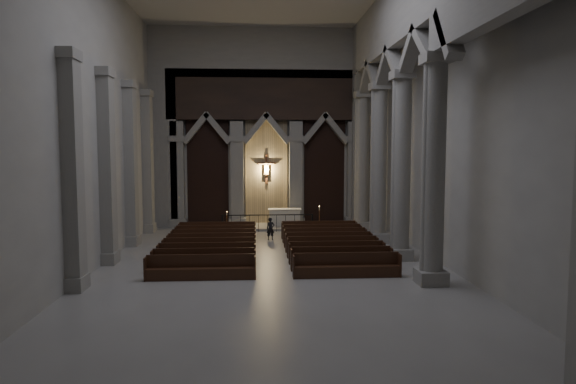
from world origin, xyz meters
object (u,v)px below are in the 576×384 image
object	(u,v)px
altar	(285,217)
altar_rail	(268,220)
candle_stand_left	(227,227)
worshipper	(271,229)
candle_stand_right	(319,224)
pews	(271,248)

from	to	relation	value
altar	altar_rail	size ratio (longest dim) A/B	0.38
altar	candle_stand_left	distance (m)	3.79
altar	altar_rail	distance (m)	1.80
altar	worshipper	xyz separation A→B (m)	(-0.97, -4.01, -0.07)
altar	altar_rail	xyz separation A→B (m)	(-1.06, -1.45, 0.03)
altar_rail	candle_stand_right	size ratio (longest dim) A/B	3.56
altar	candle_stand_right	xyz separation A→B (m)	(1.93, -1.37, -0.26)
candle_stand_right	pews	bearing A→B (deg)	-115.05
altar_rail	worshipper	distance (m)	2.56
candle_stand_right	worshipper	distance (m)	3.93
pews	altar_rail	bearing A→B (deg)	90.00
candle_stand_left	candle_stand_right	bearing A→B (deg)	3.82
altar_rail	pews	distance (m)	6.33
candle_stand_left	candle_stand_right	size ratio (longest dim) A/B	0.85
candle_stand_left	pews	world-z (taller)	candle_stand_left
altar_rail	pews	world-z (taller)	altar_rail
altar_rail	worshipper	world-z (taller)	worshipper
candle_stand_right	altar	bearing A→B (deg)	144.69
altar	worshipper	world-z (taller)	worshipper
pews	candle_stand_right	bearing A→B (deg)	64.95
worshipper	pews	bearing A→B (deg)	-101.85
altar_rail	worshipper	size ratio (longest dim) A/B	4.48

